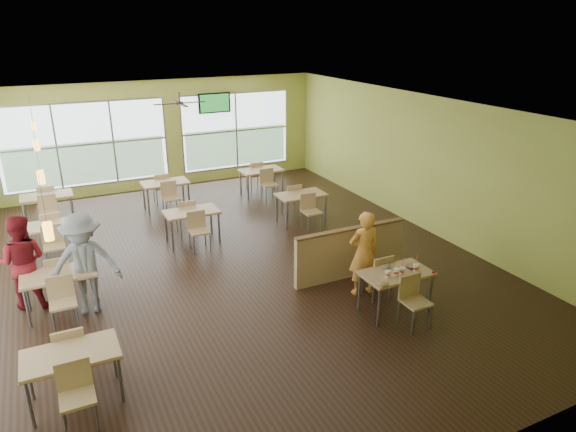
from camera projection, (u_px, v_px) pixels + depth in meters
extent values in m
plane|color=black|center=(228.00, 265.00, 10.72)|extent=(12.00, 12.00, 0.00)
plane|color=white|center=(221.00, 110.00, 9.58)|extent=(12.00, 12.00, 0.00)
cube|color=#ADB94B|center=(157.00, 135.00, 15.19)|extent=(10.00, 0.04, 3.20)
cube|color=#ADB94B|center=(426.00, 359.00, 5.11)|extent=(10.00, 0.04, 3.20)
cube|color=#ADB94B|center=(424.00, 163.00, 12.21)|extent=(0.04, 12.00, 3.20)
cube|color=white|center=(86.00, 145.00, 14.38)|extent=(4.50, 0.02, 2.35)
cube|color=white|center=(236.00, 131.00, 16.23)|extent=(3.50, 0.02, 2.35)
cube|color=#B7BABC|center=(169.00, 175.00, 15.71)|extent=(8.00, 0.04, 0.05)
cube|color=tan|center=(396.00, 273.00, 8.76)|extent=(1.20, 0.70, 0.04)
cube|color=brown|center=(396.00, 274.00, 8.77)|extent=(1.22, 0.71, 0.01)
cylinder|color=slate|center=(379.00, 307.00, 8.43)|extent=(0.05, 0.05, 0.71)
cylinder|color=slate|center=(430.00, 293.00, 8.87)|extent=(0.05, 0.05, 0.71)
cylinder|color=slate|center=(359.00, 292.00, 8.92)|extent=(0.05, 0.05, 0.71)
cylinder|color=slate|center=(409.00, 279.00, 9.36)|extent=(0.05, 0.05, 0.71)
cube|color=tan|center=(377.00, 274.00, 9.32)|extent=(0.42, 0.42, 0.04)
cube|color=tan|center=(371.00, 259.00, 9.40)|extent=(0.42, 0.04, 0.40)
cube|color=tan|center=(416.00, 302.00, 8.40)|extent=(0.42, 0.42, 0.04)
cube|color=tan|center=(425.00, 296.00, 8.16)|extent=(0.42, 0.04, 0.40)
cube|color=tan|center=(350.00, 253.00, 10.06)|extent=(2.40, 0.12, 1.00)
cube|color=brown|center=(351.00, 229.00, 9.88)|extent=(2.40, 0.14, 0.04)
cube|color=tan|center=(70.00, 354.00, 6.62)|extent=(1.20, 0.70, 0.04)
cube|color=brown|center=(71.00, 356.00, 6.63)|extent=(1.22, 0.71, 0.01)
cylinder|color=slate|center=(30.00, 404.00, 6.29)|extent=(0.05, 0.05, 0.71)
cylinder|color=slate|center=(120.00, 379.00, 6.74)|extent=(0.05, 0.05, 0.71)
cylinder|color=slate|center=(29.00, 377.00, 6.78)|extent=(0.05, 0.05, 0.71)
cylinder|color=slate|center=(114.00, 355.00, 7.22)|extent=(0.05, 0.05, 0.71)
cube|color=tan|center=(70.00, 350.00, 7.19)|extent=(0.42, 0.42, 0.04)
cube|color=tan|center=(67.00, 329.00, 7.27)|extent=(0.42, 0.04, 0.40)
cube|color=tan|center=(77.00, 398.00, 6.26)|extent=(0.42, 0.42, 0.04)
cube|color=tan|center=(76.00, 393.00, 6.02)|extent=(0.42, 0.04, 0.40)
cube|color=tan|center=(58.00, 274.00, 8.72)|extent=(1.20, 0.70, 0.04)
cube|color=brown|center=(58.00, 276.00, 8.73)|extent=(1.22, 0.71, 0.01)
cylinder|color=slate|center=(27.00, 309.00, 8.39)|extent=(0.05, 0.05, 0.71)
cylinder|color=slate|center=(97.00, 294.00, 8.84)|extent=(0.05, 0.05, 0.71)
cylinder|color=slate|center=(27.00, 293.00, 8.88)|extent=(0.05, 0.05, 0.71)
cylinder|color=slate|center=(93.00, 280.00, 9.32)|extent=(0.05, 0.05, 0.71)
cube|color=tan|center=(59.00, 275.00, 9.29)|extent=(0.42, 0.42, 0.04)
cube|color=tan|center=(56.00, 260.00, 9.37)|extent=(0.42, 0.04, 0.40)
cube|color=tan|center=(63.00, 303.00, 8.36)|extent=(0.42, 0.42, 0.04)
cube|color=tan|center=(62.00, 297.00, 8.12)|extent=(0.42, 0.04, 0.40)
cube|color=tan|center=(51.00, 225.00, 10.82)|extent=(1.20, 0.70, 0.04)
cube|color=brown|center=(51.00, 226.00, 10.83)|extent=(1.22, 0.71, 0.01)
cylinder|color=slate|center=(26.00, 251.00, 10.49)|extent=(0.05, 0.05, 0.71)
cylinder|color=slate|center=(82.00, 242.00, 10.94)|extent=(0.05, 0.05, 0.71)
cylinder|color=slate|center=(26.00, 241.00, 10.98)|extent=(0.05, 0.05, 0.71)
cylinder|color=slate|center=(79.00, 233.00, 11.42)|extent=(0.05, 0.05, 0.71)
cube|color=tan|center=(52.00, 229.00, 11.39)|extent=(0.42, 0.42, 0.04)
cube|color=tan|center=(50.00, 217.00, 11.47)|extent=(0.42, 0.04, 0.40)
cube|color=tan|center=(54.00, 247.00, 10.46)|extent=(0.42, 0.42, 0.04)
cube|color=tan|center=(53.00, 240.00, 10.22)|extent=(0.42, 0.04, 0.40)
cube|color=tan|center=(46.00, 196.00, 12.67)|extent=(1.20, 0.70, 0.04)
cube|color=brown|center=(47.00, 197.00, 12.68)|extent=(1.22, 0.71, 0.01)
cylinder|color=slate|center=(25.00, 217.00, 12.34)|extent=(0.05, 0.05, 0.71)
cylinder|color=slate|center=(73.00, 210.00, 12.78)|extent=(0.05, 0.05, 0.71)
cylinder|color=slate|center=(25.00, 210.00, 12.83)|extent=(0.05, 0.05, 0.71)
cylinder|color=slate|center=(71.00, 203.00, 13.27)|extent=(0.05, 0.05, 0.71)
cube|color=tan|center=(47.00, 200.00, 13.23)|extent=(0.42, 0.42, 0.04)
cube|color=tan|center=(46.00, 190.00, 13.31)|extent=(0.42, 0.04, 0.40)
cube|color=tan|center=(49.00, 213.00, 12.31)|extent=(0.42, 0.42, 0.04)
cube|color=tan|center=(48.00, 207.00, 12.07)|extent=(0.42, 0.04, 0.40)
cube|color=tan|center=(191.00, 212.00, 11.60)|extent=(1.20, 0.70, 0.04)
cube|color=brown|center=(191.00, 213.00, 11.60)|extent=(1.22, 0.71, 0.01)
cylinder|color=slate|center=(172.00, 236.00, 11.26)|extent=(0.05, 0.05, 0.71)
cylinder|color=slate|center=(219.00, 227.00, 11.71)|extent=(0.05, 0.05, 0.71)
cylinder|color=slate|center=(166.00, 227.00, 11.75)|extent=(0.05, 0.05, 0.71)
cylinder|color=slate|center=(211.00, 219.00, 12.19)|extent=(0.05, 0.05, 0.71)
cube|color=tan|center=(186.00, 216.00, 12.16)|extent=(0.42, 0.42, 0.04)
cube|color=tan|center=(183.00, 204.00, 12.24)|extent=(0.42, 0.04, 0.40)
cube|color=tan|center=(199.00, 231.00, 11.23)|extent=(0.42, 0.42, 0.04)
cube|color=tan|center=(201.00, 225.00, 11.00)|extent=(0.42, 0.04, 0.40)
cube|color=tan|center=(165.00, 183.00, 13.70)|extent=(1.20, 0.70, 0.04)
cube|color=brown|center=(165.00, 184.00, 13.70)|extent=(1.22, 0.71, 0.01)
cylinder|color=slate|center=(148.00, 202.00, 13.36)|extent=(0.05, 0.05, 0.71)
cylinder|color=slate|center=(189.00, 196.00, 13.81)|extent=(0.05, 0.05, 0.71)
cylinder|color=slate|center=(144.00, 196.00, 13.85)|extent=(0.05, 0.05, 0.71)
cylinder|color=slate|center=(183.00, 190.00, 14.29)|extent=(0.05, 0.05, 0.71)
cube|color=tan|center=(161.00, 187.00, 14.26)|extent=(0.42, 0.42, 0.04)
cube|color=tan|center=(159.00, 178.00, 14.34)|extent=(0.42, 0.04, 0.40)
cube|color=tan|center=(171.00, 198.00, 13.33)|extent=(0.42, 0.42, 0.04)
cube|color=tan|center=(172.00, 192.00, 13.10)|extent=(0.42, 0.04, 0.40)
cube|color=tan|center=(301.00, 195.00, 12.75)|extent=(1.20, 0.70, 0.04)
cube|color=brown|center=(301.00, 196.00, 12.76)|extent=(1.22, 0.71, 0.01)
cylinder|color=slate|center=(287.00, 216.00, 12.41)|extent=(0.05, 0.05, 0.71)
cylinder|color=slate|center=(325.00, 209.00, 12.86)|extent=(0.05, 0.05, 0.71)
cylinder|color=slate|center=(277.00, 208.00, 12.90)|extent=(0.05, 0.05, 0.71)
cylinder|color=slate|center=(314.00, 202.00, 13.34)|extent=(0.05, 0.05, 0.71)
cube|color=tan|center=(291.00, 199.00, 13.31)|extent=(0.42, 0.42, 0.04)
cube|color=tan|center=(288.00, 189.00, 13.39)|extent=(0.42, 0.04, 0.40)
cube|color=tan|center=(311.00, 212.00, 12.38)|extent=(0.42, 0.42, 0.04)
cube|color=tan|center=(315.00, 206.00, 12.15)|extent=(0.42, 0.04, 0.40)
cube|color=tan|center=(261.00, 170.00, 14.85)|extent=(1.20, 0.70, 0.04)
cube|color=brown|center=(261.00, 171.00, 14.86)|extent=(1.22, 0.71, 0.01)
cylinder|color=slate|center=(248.00, 188.00, 14.51)|extent=(0.05, 0.05, 0.71)
cylinder|color=slate|center=(283.00, 183.00, 14.96)|extent=(0.05, 0.05, 0.71)
cylinder|color=slate|center=(241.00, 182.00, 15.00)|extent=(0.05, 0.05, 0.71)
cylinder|color=slate|center=(274.00, 178.00, 15.44)|extent=(0.05, 0.05, 0.71)
cube|color=tan|center=(254.00, 175.00, 15.41)|extent=(0.42, 0.42, 0.04)
cube|color=tan|center=(252.00, 166.00, 15.49)|extent=(0.42, 0.04, 0.40)
cube|color=tan|center=(269.00, 184.00, 14.48)|extent=(0.42, 0.42, 0.04)
cube|color=tan|center=(272.00, 179.00, 14.25)|extent=(0.42, 0.04, 0.40)
cylinder|color=#2D2119|center=(42.00, 199.00, 5.87)|extent=(0.01, 0.01, 0.70)
cylinder|color=gold|center=(48.00, 231.00, 6.01)|extent=(0.11, 0.11, 0.22)
cylinder|color=#2D2119|center=(37.00, 152.00, 7.97)|extent=(0.01, 0.01, 0.70)
cylinder|color=gold|center=(41.00, 177.00, 8.11)|extent=(0.11, 0.11, 0.22)
cylinder|color=#2D2119|center=(33.00, 125.00, 10.07)|extent=(0.01, 0.01, 0.70)
cylinder|color=gold|center=(37.00, 145.00, 10.21)|extent=(0.11, 0.11, 0.22)
cylinder|color=#2D2119|center=(31.00, 109.00, 11.92)|extent=(0.01, 0.01, 0.70)
cylinder|color=gold|center=(34.00, 126.00, 12.06)|extent=(0.11, 0.11, 0.22)
cylinder|color=#2D2119|center=(179.00, 97.00, 12.15)|extent=(0.03, 0.03, 0.24)
cylinder|color=#2D2119|center=(180.00, 103.00, 12.20)|extent=(0.16, 0.16, 0.06)
cube|color=#2D2119|center=(194.00, 102.00, 12.34)|extent=(0.55, 0.10, 0.01)
cube|color=#2D2119|center=(176.00, 101.00, 12.49)|extent=(0.10, 0.55, 0.01)
cube|color=#2D2119|center=(165.00, 104.00, 12.05)|extent=(0.55, 0.10, 0.01)
cube|color=#2D2119|center=(184.00, 105.00, 11.90)|extent=(0.10, 0.55, 0.01)
cube|color=black|center=(214.00, 103.00, 15.54)|extent=(1.00, 0.06, 0.60)
cube|color=#277F30|center=(215.00, 103.00, 15.52)|extent=(0.90, 0.01, 0.52)
imported|color=#CC4516|center=(364.00, 253.00, 9.32)|extent=(0.63, 0.45, 1.62)
imported|color=maroon|center=(22.00, 262.00, 8.90)|extent=(0.99, 0.87, 1.71)
imported|color=slate|center=(85.00, 264.00, 8.70)|extent=(1.27, 0.87, 1.82)
cone|color=white|center=(388.00, 274.00, 8.55)|extent=(0.09, 0.09, 0.12)
cylinder|color=red|center=(388.00, 274.00, 8.55)|extent=(0.08, 0.08, 0.03)
cylinder|color=white|center=(388.00, 271.00, 8.53)|extent=(0.09, 0.09, 0.01)
cylinder|color=blue|center=(388.00, 265.00, 8.50)|extent=(0.02, 0.06, 0.22)
cone|color=white|center=(396.00, 272.00, 8.61)|extent=(0.09, 0.09, 0.13)
cylinder|color=red|center=(396.00, 272.00, 8.60)|extent=(0.09, 0.09, 0.04)
cylinder|color=white|center=(397.00, 269.00, 8.58)|extent=(0.10, 0.10, 0.01)
cylinder|color=#D8E010|center=(397.00, 263.00, 8.54)|extent=(0.03, 0.06, 0.23)
cone|color=white|center=(402.00, 271.00, 8.66)|extent=(0.09, 0.09, 0.12)
cylinder|color=red|center=(402.00, 271.00, 8.66)|extent=(0.08, 0.08, 0.03)
cylinder|color=white|center=(402.00, 268.00, 8.64)|extent=(0.09, 0.09, 0.01)
cylinder|color=#F24427|center=(403.00, 262.00, 8.60)|extent=(0.01, 0.06, 0.22)
cone|color=white|center=(416.00, 268.00, 8.75)|extent=(0.10, 0.10, 0.13)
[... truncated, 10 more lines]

